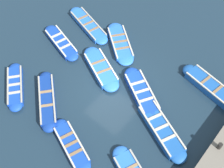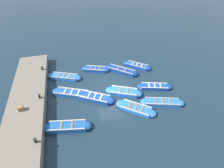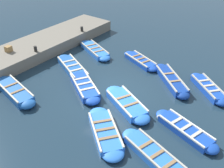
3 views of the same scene
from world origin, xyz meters
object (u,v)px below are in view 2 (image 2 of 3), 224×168
wooden_crate (20,108)px  boat_end_of_row (67,127)px  boat_broadside (95,69)px  boat_near_quay (124,92)px  boat_centre (136,108)px  boat_outer_left (64,77)px  bollard_mid_south (35,141)px  boat_outer_right (72,93)px  bollard_north (42,68)px  buoy_orange_near (141,88)px  boat_drifting (121,70)px  bollard_mid_north (39,96)px  boat_tucked (162,102)px  boat_far_corner (95,98)px  boat_inner_gap (155,87)px  boat_bow_out (137,66)px

wooden_crate → boat_end_of_row: bearing=147.9°
boat_broadside → boat_near_quay: bearing=113.7°
boat_broadside → boat_centre: bearing=109.3°
boat_end_of_row → boat_outer_left: size_ratio=1.04×
bollard_mid_south → boat_broadside: bearing=-123.2°
boat_outer_right → boat_broadside: boat_outer_right is taller
boat_near_quay → wooden_crate: size_ratio=9.67×
bollard_north → bollard_mid_south: (0.00, 8.72, 0.00)m
boat_centre → buoy_orange_near: boat_centre is taller
boat_drifting → bollard_mid_north: bollard_mid_north is taller
boat_end_of_row → bollard_north: bollard_north is taller
boat_tucked → bollard_mid_south: bearing=10.0°
boat_near_quay → boat_far_corner: bearing=2.4°
bollard_mid_north → boat_far_corner: bearing=173.4°
buoy_orange_near → bollard_north: bearing=-26.8°
boat_drifting → bollard_mid_south: bollard_mid_south is taller
buoy_orange_near → wooden_crate: bearing=4.2°
boat_outer_right → boat_outer_left: boat_outer_right is taller
boat_near_quay → bollard_mid_north: bollard_mid_north is taller
boat_outer_left → buoy_orange_near: size_ratio=15.03×
boat_drifting → boat_near_quay: (0.77, 3.39, -0.01)m
boat_centre → boat_outer_right: boat_outer_right is taller
boat_far_corner → boat_tucked: (-5.63, 2.02, -0.03)m
wooden_crate → boat_drifting: bearing=-157.1°
boat_far_corner → bollard_mid_south: 6.06m
boat_inner_gap → bollard_mid_north: bollard_mid_north is taller
boat_outer_left → wooden_crate: size_ratio=10.04×
boat_inner_gap → bollard_mid_north: size_ratio=9.75×
boat_near_quay → boat_outer_left: boat_near_quay is taller
boat_near_quay → boat_outer_left: size_ratio=0.96×
boat_centre → buoy_orange_near: bearing=-120.5°
boat_far_corner → bollard_north: bollard_north is taller
bollard_north → buoy_orange_near: bollard_north is taller
boat_far_corner → wooden_crate: (6.00, 0.51, 0.77)m
boat_far_corner → boat_tucked: 5.98m
boat_end_of_row → boat_tucked: size_ratio=0.98×
bollard_north → boat_far_corner: bearing=133.4°
boat_centre → bollard_mid_south: (7.76, 1.73, 0.80)m
boat_end_of_row → boat_near_quay: size_ratio=1.08×
boat_inner_gap → bollard_north: size_ratio=9.75×
boat_centre → wooden_crate: (9.13, -1.58, 0.81)m
boat_inner_gap → boat_tucked: 2.16m
boat_bow_out → bollard_mid_north: bearing=18.7°
bollard_north → boat_inner_gap: bearing=155.6°
boat_centre → boat_tucked: (-2.50, -0.07, 0.01)m
boat_centre → boat_outer_left: (5.71, -6.00, 0.02)m
boat_tucked → boat_bow_out: bearing=-88.9°
boat_outer_right → boat_tucked: bearing=157.6°
boat_tucked → bollard_north: 12.40m
boat_drifting → boat_outer_left: 6.12m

